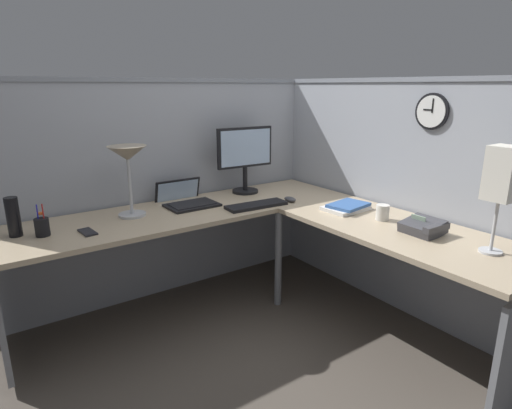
# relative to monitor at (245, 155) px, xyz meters

# --- Properties ---
(ground_plane) EXTENTS (6.80, 6.80, 0.00)m
(ground_plane) POSITION_rel_monitor_xyz_m (-0.20, -0.64, -1.02)
(ground_plane) COLOR #4C443D
(cubicle_wall_back) EXTENTS (2.57, 0.12, 1.58)m
(cubicle_wall_back) POSITION_rel_monitor_xyz_m (-0.57, 0.23, -0.23)
(cubicle_wall_back) COLOR #999EA8
(cubicle_wall_back) RESTS_ON ground
(cubicle_wall_right) EXTENTS (0.12, 2.37, 1.58)m
(cubicle_wall_right) POSITION_rel_monitor_xyz_m (0.67, -0.90, -0.23)
(cubicle_wall_right) COLOR #999EA8
(cubicle_wall_right) RESTS_ON ground
(desk) EXTENTS (2.35, 2.15, 0.73)m
(desk) POSITION_rel_monitor_xyz_m (-0.35, -0.69, -0.39)
(desk) COLOR tan
(desk) RESTS_ON ground
(monitor) EXTENTS (0.46, 0.20, 0.50)m
(monitor) POSITION_rel_monitor_xyz_m (0.00, 0.00, 0.00)
(monitor) COLOR black
(monitor) RESTS_ON desk
(laptop) EXTENTS (0.34, 0.38, 0.22)m
(laptop) POSITION_rel_monitor_xyz_m (-0.52, -0.02, -0.27)
(laptop) COLOR black
(laptop) RESTS_ON desk
(keyboard) EXTENTS (0.44, 0.17, 0.02)m
(keyboard) POSITION_rel_monitor_xyz_m (-0.16, -0.38, -0.28)
(keyboard) COLOR black
(keyboard) RESTS_ON desk
(computer_mouse) EXTENTS (0.06, 0.10, 0.03)m
(computer_mouse) POSITION_rel_monitor_xyz_m (0.11, -0.41, -0.28)
(computer_mouse) COLOR #38383D
(computer_mouse) RESTS_ON desk
(desk_lamp_dome) EXTENTS (0.24, 0.24, 0.44)m
(desk_lamp_dome) POSITION_rel_monitor_xyz_m (-0.93, -0.10, 0.07)
(desk_lamp_dome) COLOR #B7BABF
(desk_lamp_dome) RESTS_ON desk
(pen_cup) EXTENTS (0.08, 0.08, 0.18)m
(pen_cup) POSITION_rel_monitor_xyz_m (-1.46, -0.18, -0.24)
(pen_cup) COLOR black
(pen_cup) RESTS_ON desk
(cell_phone) EXTENTS (0.08, 0.15, 0.01)m
(cell_phone) POSITION_rel_monitor_xyz_m (-1.24, -0.27, -0.29)
(cell_phone) COLOR black
(cell_phone) RESTS_ON desk
(thermos_flask) EXTENTS (0.07, 0.07, 0.22)m
(thermos_flask) POSITION_rel_monitor_xyz_m (-1.58, -0.10, -0.18)
(thermos_flask) COLOR black
(thermos_flask) RESTS_ON desk
(office_phone) EXTENTS (0.19, 0.21, 0.11)m
(office_phone) POSITION_rel_monitor_xyz_m (0.29, -1.36, -0.26)
(office_phone) COLOR #38383D
(office_phone) RESTS_ON desk
(book_stack) EXTENTS (0.30, 0.23, 0.04)m
(book_stack) POSITION_rel_monitor_xyz_m (0.29, -0.79, -0.27)
(book_stack) COLOR silver
(book_stack) RESTS_ON desk
(desk_lamp_paper) EXTENTS (0.13, 0.13, 0.53)m
(desk_lamp_paper) POSITION_rel_monitor_xyz_m (0.32, -1.72, 0.09)
(desk_lamp_paper) COLOR #B7BABF
(desk_lamp_paper) RESTS_ON desk
(coffee_mug) EXTENTS (0.08, 0.08, 0.10)m
(coffee_mug) POSITION_rel_monitor_xyz_m (0.31, -1.06, -0.25)
(coffee_mug) COLOR silver
(coffee_mug) RESTS_ON desk
(wall_clock) EXTENTS (0.04, 0.22, 0.22)m
(wall_clock) POSITION_rel_monitor_xyz_m (0.62, -1.12, 0.35)
(wall_clock) COLOR black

